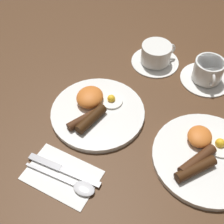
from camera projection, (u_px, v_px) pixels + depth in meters
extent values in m
plane|color=#4C301C|center=(98.00, 114.00, 0.89)|extent=(3.00, 3.00, 0.00)
cylinder|color=white|center=(98.00, 113.00, 0.88)|extent=(0.27, 0.27, 0.01)
cylinder|color=white|center=(112.00, 101.00, 0.90)|extent=(0.06, 0.06, 0.01)
sphere|color=yellow|center=(111.00, 99.00, 0.89)|extent=(0.02, 0.02, 0.02)
ellipsoid|color=orange|center=(90.00, 97.00, 0.89)|extent=(0.08, 0.08, 0.04)
cylinder|color=#442413|center=(82.00, 120.00, 0.84)|extent=(0.09, 0.06, 0.02)
cylinder|color=#351D0B|center=(91.00, 119.00, 0.84)|extent=(0.11, 0.05, 0.03)
cylinder|color=white|center=(207.00, 158.00, 0.79)|extent=(0.28, 0.28, 0.01)
cylinder|color=white|center=(220.00, 145.00, 0.80)|extent=(0.08, 0.08, 0.01)
sphere|color=yellow|center=(220.00, 143.00, 0.79)|extent=(0.03, 0.03, 0.03)
ellipsoid|color=orange|center=(200.00, 136.00, 0.80)|extent=(0.07, 0.06, 0.03)
cylinder|color=#391F0D|center=(196.00, 169.00, 0.74)|extent=(0.10, 0.09, 0.03)
cylinder|color=#432412|center=(197.00, 160.00, 0.76)|extent=(0.11, 0.08, 0.03)
cylinder|color=white|center=(155.00, 61.00, 1.03)|extent=(0.16, 0.16, 0.01)
cylinder|color=white|center=(156.00, 53.00, 1.00)|extent=(0.10, 0.10, 0.06)
cylinder|color=#56331E|center=(157.00, 46.00, 0.98)|extent=(0.08, 0.08, 0.00)
torus|color=white|center=(170.00, 49.00, 1.01)|extent=(0.03, 0.04, 0.04)
cylinder|color=white|center=(206.00, 79.00, 0.98)|extent=(0.16, 0.16, 0.01)
cylinder|color=white|center=(208.00, 70.00, 0.95)|extent=(0.09, 0.09, 0.07)
cylinder|color=#56331E|center=(211.00, 62.00, 0.93)|extent=(0.08, 0.08, 0.00)
torus|color=white|center=(212.00, 79.00, 0.92)|extent=(0.04, 0.03, 0.04)
cube|color=white|center=(62.00, 175.00, 0.76)|extent=(0.13, 0.19, 0.01)
cube|color=silver|center=(80.00, 177.00, 0.75)|extent=(0.02, 0.11, 0.00)
cube|color=#9E9EA3|center=(45.00, 162.00, 0.78)|extent=(0.02, 0.09, 0.01)
ellipsoid|color=silver|center=(84.00, 189.00, 0.73)|extent=(0.04, 0.05, 0.01)
cube|color=silver|center=(50.00, 174.00, 0.76)|extent=(0.01, 0.14, 0.00)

